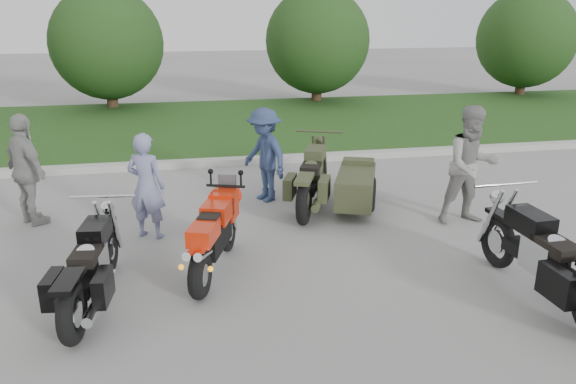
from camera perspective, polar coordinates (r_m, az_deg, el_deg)
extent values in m
plane|color=#9A9A95|center=(6.88, -2.71, -10.57)|extent=(80.00, 80.00, 0.00)
cube|color=#ADABA3|center=(12.43, -6.81, 3.04)|extent=(60.00, 0.30, 0.15)
cube|color=#31581E|center=(16.46, -7.97, 6.74)|extent=(60.00, 8.00, 0.14)
cylinder|color=#3F2B1C|center=(19.77, -17.47, 9.57)|extent=(0.36, 0.36, 1.20)
sphere|color=#203B15|center=(19.62, -17.93, 14.18)|extent=(3.60, 3.60, 3.60)
cylinder|color=#3F2B1C|center=(20.24, 2.93, 10.56)|extent=(0.36, 0.36, 1.20)
sphere|color=#203B15|center=(20.09, 3.00, 15.08)|extent=(3.60, 3.60, 3.60)
cylinder|color=#3F2B1C|center=(23.48, 22.58, 10.28)|extent=(0.36, 0.36, 1.20)
sphere|color=#203B15|center=(23.35, 23.06, 14.16)|extent=(3.60, 3.60, 3.60)
torus|color=black|center=(6.79, -8.92, -8.34)|extent=(0.37, 0.62, 0.60)
torus|color=black|center=(8.02, -6.10, -4.01)|extent=(0.30, 0.58, 0.58)
cube|color=black|center=(7.26, -7.56, -4.45)|extent=(0.54, 0.91, 0.34)
cube|color=red|center=(7.37, -7.20, -1.93)|extent=(0.48, 0.61, 0.25)
cube|color=red|center=(6.80, -8.59, -4.12)|extent=(0.44, 0.59, 0.21)
cube|color=black|center=(7.04, -7.93, -2.60)|extent=(0.35, 0.40, 0.10)
cube|color=red|center=(7.70, -6.51, -1.30)|extent=(0.43, 0.47, 0.38)
cylinder|color=silver|center=(6.64, -9.73, -6.18)|extent=(0.24, 0.46, 0.21)
cylinder|color=silver|center=(6.60, -8.61, -6.27)|extent=(0.24, 0.46, 0.21)
torus|color=black|center=(6.27, -21.08, -11.40)|extent=(0.25, 0.70, 0.68)
torus|color=black|center=(7.70, -17.72, -5.53)|extent=(0.19, 0.65, 0.64)
cube|color=black|center=(6.94, -19.29, -7.50)|extent=(0.36, 1.22, 0.14)
cube|color=silver|center=(6.90, -19.36, -6.90)|extent=(0.35, 0.48, 0.35)
cube|color=black|center=(7.06, -19.00, -3.82)|extent=(0.34, 0.58, 0.22)
cube|color=black|center=(6.70, -19.84, -6.05)|extent=(0.34, 0.53, 0.12)
cube|color=black|center=(6.11, -21.46, -8.45)|extent=(0.28, 0.57, 0.06)
cylinder|color=silver|center=(6.65, -18.39, -9.90)|extent=(0.23, 1.10, 0.10)
torus|color=black|center=(7.97, 20.54, -4.75)|extent=(0.15, 0.71, 0.71)
cube|color=black|center=(7.26, 24.51, -6.61)|extent=(0.28, 1.34, 0.16)
cube|color=silver|center=(7.22, 24.60, -5.97)|extent=(0.35, 0.51, 0.39)
cube|color=black|center=(7.35, 23.40, -2.77)|extent=(0.33, 0.62, 0.24)
cube|color=black|center=(7.03, 25.62, -5.00)|extent=(0.33, 0.56, 0.13)
torus|color=black|center=(8.89, 1.64, -1.07)|extent=(0.44, 0.76, 0.74)
torus|color=black|center=(10.59, 3.13, 1.99)|extent=(0.38, 0.70, 0.70)
cube|color=black|center=(9.71, 2.46, 1.14)|extent=(0.70, 1.30, 0.15)
cube|color=#394025|center=(9.68, 2.46, 1.63)|extent=(0.48, 0.57, 0.38)
cube|color=#394025|center=(9.91, 2.75, 3.85)|extent=(0.50, 0.67, 0.24)
cube|color=black|center=(9.47, 2.34, 2.49)|extent=(0.48, 0.62, 0.13)
cube|color=#394025|center=(8.77, 1.66, 1.34)|extent=(0.44, 0.64, 0.07)
cylinder|color=#394025|center=(9.37, 3.30, -0.49)|extent=(0.54, 1.15, 0.11)
cube|color=#394025|center=(9.54, 6.89, 0.58)|extent=(1.07, 1.53, 0.49)
torus|color=black|center=(9.57, 8.49, -0.26)|extent=(0.34, 0.61, 0.61)
imported|color=#7A7DA7|center=(8.54, -14.18, 0.60)|extent=(0.69, 0.60, 1.61)
imported|color=gray|center=(9.27, 18.15, 2.55)|extent=(0.92, 0.72, 1.89)
imported|color=navy|center=(9.91, -2.39, 3.78)|extent=(1.05, 1.24, 1.67)
imported|color=#959690|center=(9.67, -25.03, 2.01)|extent=(1.00, 1.09, 1.78)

